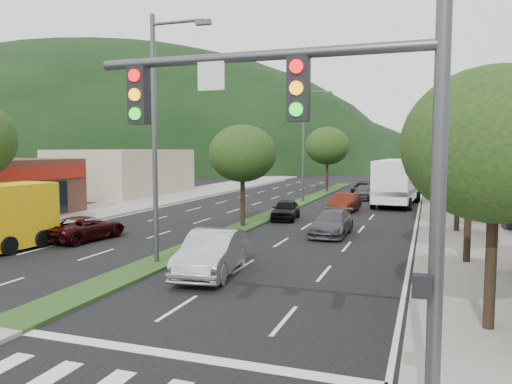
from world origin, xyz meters
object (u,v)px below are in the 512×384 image
at_px(suv_maroon, 85,228).
at_px(car_queue_d, 393,197).
at_px(streetlight_near, 159,127).
at_px(tree_r_b, 471,141).
at_px(car_queue_b, 331,223).
at_px(tree_r_a, 496,145).
at_px(tree_r_d, 452,142).
at_px(car_queue_f, 363,188).
at_px(sedan_silver, 212,253).
at_px(tree_med_near, 242,154).
at_px(tree_r_e, 447,147).
at_px(car_queue_c, 345,203).
at_px(tree_r_c, 459,148).
at_px(streetlight_mid, 305,139).
at_px(tree_med_far, 327,146).
at_px(motorhome, 397,181).
at_px(traffic_signal, 337,154).
at_px(car_queue_e, 364,192).
at_px(car_queue_a, 286,210).

bearing_deg(suv_maroon, car_queue_d, -117.08).
bearing_deg(suv_maroon, streetlight_near, 158.54).
xyz_separation_m(tree_r_b, car_queue_b, (-6.49, 5.15, -4.36)).
relative_size(tree_r_a, tree_r_d, 0.93).
distance_m(streetlight_near, car_queue_f, 34.88).
bearing_deg(sedan_silver, tree_med_near, 97.10).
distance_m(tree_r_e, car_queue_c, 15.40).
distance_m(tree_r_a, car_queue_b, 15.24).
xyz_separation_m(tree_r_c, tree_r_e, (0.00, 20.00, 0.14)).
relative_size(tree_r_b, tree_r_e, 1.03).
relative_size(car_queue_c, car_queue_d, 0.79).
xyz_separation_m(streetlight_near, streetlight_mid, (0.00, 25.00, 0.00)).
bearing_deg(streetlight_near, car_queue_f, 83.59).
bearing_deg(car_queue_c, tree_r_c, -37.54).
height_order(tree_r_b, tree_r_c, tree_r_b).
relative_size(tree_r_d, car_queue_d, 1.31).
relative_size(tree_med_far, motorhome, 0.69).
bearing_deg(sedan_silver, tree_r_c, 46.68).
height_order(traffic_signal, motorhome, traffic_signal).
relative_size(tree_med_near, streetlight_mid, 0.60).
xyz_separation_m(tree_r_d, car_queue_b, (-6.49, -12.85, -4.51)).
bearing_deg(streetlight_near, tree_r_a, -18.73).
relative_size(tree_r_e, car_queue_d, 1.23).
bearing_deg(car_queue_e, streetlight_mid, -135.17).
height_order(tree_r_c, car_queue_f, tree_r_c).
height_order(traffic_signal, tree_med_far, tree_med_far).
bearing_deg(tree_med_far, tree_r_a, -73.30).
xyz_separation_m(car_queue_b, car_queue_d, (2.28, 15.00, 0.09)).
xyz_separation_m(tree_r_d, car_queue_d, (-4.22, 2.15, -4.42)).
bearing_deg(tree_r_d, tree_r_e, 90.00).
distance_m(tree_r_b, tree_r_d, 18.00).
distance_m(tree_r_d, streetlight_near, 24.97).
bearing_deg(car_queue_d, tree_med_far, 117.01).
bearing_deg(tree_r_b, car_queue_b, 141.58).
bearing_deg(car_queue_e, traffic_signal, -81.00).
bearing_deg(tree_med_far, tree_med_near, -90.00).
xyz_separation_m(tree_med_near, streetlight_mid, (0.21, 15.00, 1.16)).
relative_size(tree_med_near, car_queue_e, 1.48).
distance_m(tree_r_e, streetlight_mid, 13.73).
bearing_deg(motorhome, car_queue_f, 118.21).
bearing_deg(car_queue_a, tree_r_c, -17.65).
bearing_deg(car_queue_e, car_queue_f, 101.02).
height_order(traffic_signal, streetlight_near, streetlight_near).
bearing_deg(motorhome, suv_maroon, -118.98).
distance_m(tree_r_c, tree_med_far, 26.83).
bearing_deg(tree_r_c, tree_med_far, 116.57).
distance_m(traffic_signal, sedan_silver, 11.40).
bearing_deg(car_queue_b, tree_med_far, 102.24).
xyz_separation_m(tree_r_a, suv_maroon, (-18.28, 7.55, -4.19)).
relative_size(suv_maroon, car_queue_a, 1.16).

